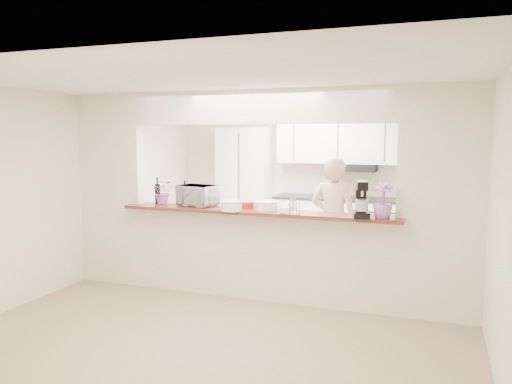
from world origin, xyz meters
The scene contains 19 objects.
floor centered at (0.00, 0.00, 0.00)m, with size 6.00×6.00×0.00m, color gray.
tile_overlay centered at (0.00, 1.55, 0.01)m, with size 5.00×2.90×0.01m, color beige.
partition centered at (0.00, 0.00, 1.48)m, with size 5.00×0.15×2.50m.
bar_counter centered at (0.00, 0.00, 0.58)m, with size 3.40×0.38×1.09m.
kitchen_cabinets centered at (-0.19, 2.72, 0.97)m, with size 3.15×0.62×2.25m.
refrigerator centered at (2.05, 2.65, 0.85)m, with size 0.75×0.70×1.70m, color silver.
flower_left centered at (-1.30, 0.05, 1.24)m, with size 0.28×0.24×0.31m, color #D16FC4.
wine_bottle_a centered at (-1.40, 0.07, 1.22)m, with size 0.07×0.07×0.34m.
wine_bottle_b centered at (-1.00, 0.07, 1.21)m, with size 0.06×0.06×0.31m.
toaster_oven centered at (-0.81, 0.05, 1.22)m, with size 0.47×0.32×0.26m, color #BCBBC1.
serving_bowls centered at (-0.70, 0.05, 1.21)m, with size 0.31×0.31×0.23m, color silver.
plate_stack_a centered at (-0.25, -0.19, 1.15)m, with size 0.25×0.25×0.12m.
plate_stack_b centered at (0.10, 0.03, 1.14)m, with size 0.29×0.29×0.10m.
red_bowl centered at (-0.15, 0.08, 1.13)m, with size 0.16×0.16×0.07m, color maroon.
tan_bowl centered at (0.05, -0.03, 1.12)m, with size 0.14×0.14×0.07m, color #C7AE8C.
utensil_caddy centered at (0.45, -0.15, 1.18)m, with size 0.23×0.14×0.21m.
stand_mixer centered at (1.25, -0.14, 1.27)m, with size 0.22×0.30×0.39m.
flower_right centered at (1.47, -0.15, 1.28)m, with size 0.22×0.22×0.39m, color #C469BF.
person centered at (0.77, 0.80, 0.85)m, with size 0.62×0.41×1.69m, color tan.
Camera 1 is at (2.01, -5.52, 1.97)m, focal length 35.00 mm.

